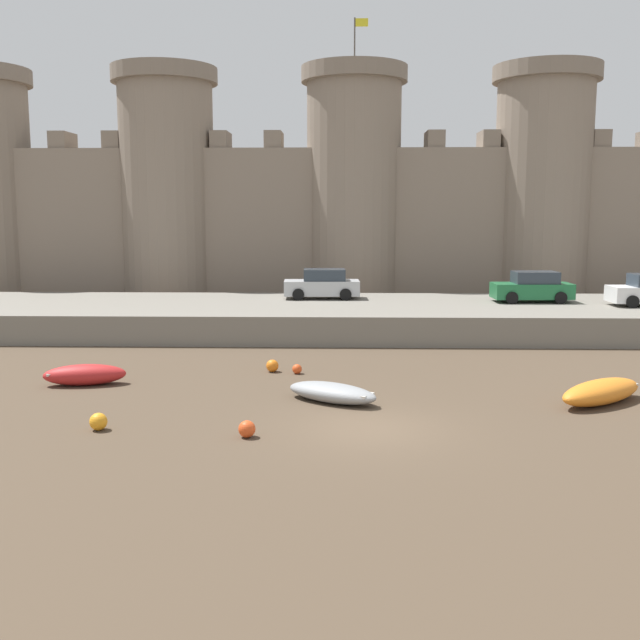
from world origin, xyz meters
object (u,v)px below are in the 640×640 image
object	(u,v)px
rowboat_foreground_left	(332,392)
mooring_buoy_mid_mud	(247,429)
mooring_buoy_near_shore	(297,369)
car_quay_centre_east	(533,287)
mooring_buoy_off_centre	(272,366)
rowboat_near_channel_right	(601,391)
rowboat_near_channel_left	(85,374)
mooring_buoy_near_channel	(98,422)
car_quay_centre_west	(322,284)

from	to	relation	value
rowboat_foreground_left	mooring_buoy_mid_mud	size ratio (longest dim) A/B	7.12
mooring_buoy_near_shore	car_quay_centre_east	world-z (taller)	car_quay_centre_east
mooring_buoy_near_shore	mooring_buoy_off_centre	distance (m)	1.03
mooring_buoy_off_centre	rowboat_near_channel_right	bearing A→B (deg)	-21.99
rowboat_foreground_left	rowboat_near_channel_left	bearing A→B (deg)	166.37
mooring_buoy_mid_mud	mooring_buoy_off_centre	distance (m)	8.43
mooring_buoy_near_channel	car_quay_centre_east	size ratio (longest dim) A/B	0.12
car_quay_centre_west	mooring_buoy_near_channel	bearing A→B (deg)	-106.31
rowboat_foreground_left	mooring_buoy_near_shore	bearing A→B (deg)	108.30
rowboat_foreground_left	mooring_buoy_near_shore	world-z (taller)	rowboat_foreground_left
car_quay_centre_east	mooring_buoy_mid_mud	bearing A→B (deg)	-123.04
car_quay_centre_west	mooring_buoy_near_shore	bearing A→B (deg)	-93.03
rowboat_near_channel_right	rowboat_near_channel_left	world-z (taller)	rowboat_near_channel_right
rowboat_near_channel_right	mooring_buoy_off_centre	bearing A→B (deg)	158.01
car_quay_centre_west	rowboat_foreground_left	bearing A→B (deg)	-87.57
rowboat_near_channel_left	mooring_buoy_near_shore	xyz separation A→B (m)	(7.53, 2.05, -0.21)
rowboat_near_channel_right	car_quay_centre_east	size ratio (longest dim) A/B	0.89
mooring_buoy_off_centre	car_quay_centre_west	world-z (taller)	car_quay_centre_west
mooring_buoy_near_channel	mooring_buoy_mid_mud	bearing A→B (deg)	-7.37
mooring_buoy_mid_mud	mooring_buoy_near_shore	world-z (taller)	mooring_buoy_mid_mud
mooring_buoy_mid_mud	car_quay_centre_east	world-z (taller)	car_quay_centre_east
rowboat_foreground_left	mooring_buoy_near_channel	world-z (taller)	rowboat_foreground_left
car_quay_centre_east	rowboat_near_channel_left	bearing A→B (deg)	-145.04
mooring_buoy_mid_mud	mooring_buoy_near_channel	distance (m)	4.37
rowboat_foreground_left	car_quay_centre_west	world-z (taller)	car_quay_centre_west
mooring_buoy_mid_mud	car_quay_centre_west	world-z (taller)	car_quay_centre_west
rowboat_foreground_left	rowboat_near_channel_left	distance (m)	9.18
mooring_buoy_mid_mud	mooring_buoy_near_channel	bearing A→B (deg)	172.63
car_quay_centre_west	mooring_buoy_mid_mud	bearing A→B (deg)	-94.39
mooring_buoy_off_centre	mooring_buoy_near_shore	bearing A→B (deg)	-17.87
rowboat_near_channel_left	mooring_buoy_off_centre	size ratio (longest dim) A/B	6.29
mooring_buoy_near_shore	mooring_buoy_off_centre	xyz separation A→B (m)	(-0.98, 0.32, 0.06)
mooring_buoy_near_shore	mooring_buoy_near_channel	bearing A→B (deg)	-124.83
mooring_buoy_near_channel	mooring_buoy_near_shore	size ratio (longest dim) A/B	1.36
mooring_buoy_mid_mud	rowboat_near_channel_right	bearing A→B (deg)	19.59
mooring_buoy_mid_mud	mooring_buoy_near_channel	size ratio (longest dim) A/B	0.95
rowboat_near_channel_right	car_quay_centre_west	size ratio (longest dim) A/B	0.89
mooring_buoy_near_channel	car_quay_centre_east	world-z (taller)	car_quay_centre_east
rowboat_near_channel_right	mooring_buoy_off_centre	world-z (taller)	rowboat_near_channel_right
mooring_buoy_near_channel	rowboat_foreground_left	bearing A→B (deg)	26.69
mooring_buoy_off_centre	car_quay_centre_east	world-z (taller)	car_quay_centre_east
rowboat_near_channel_right	rowboat_foreground_left	bearing A→B (deg)	-179.76
mooring_buoy_mid_mud	car_quay_centre_east	bearing A→B (deg)	56.96
mooring_buoy_near_channel	mooring_buoy_off_centre	xyz separation A→B (m)	(4.28, 7.87, -0.01)
rowboat_near_channel_left	mooring_buoy_off_centre	xyz separation A→B (m)	(6.55, 2.36, -0.15)
mooring_buoy_near_channel	car_quay_centre_west	distance (m)	21.21
rowboat_near_channel_left	mooring_buoy_near_channel	xyz separation A→B (m)	(2.27, -5.51, -0.14)
mooring_buoy_near_channel	mooring_buoy_off_centre	distance (m)	8.96
car_quay_centre_east	car_quay_centre_west	bearing A→B (deg)	173.62
rowboat_foreground_left	mooring_buoy_mid_mud	world-z (taller)	rowboat_foreground_left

